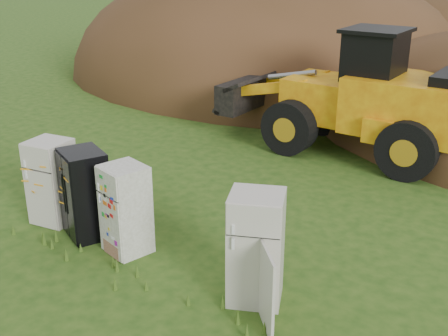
% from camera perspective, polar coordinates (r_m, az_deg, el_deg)
% --- Properties ---
extents(ground, '(120.00, 120.00, 0.00)m').
position_cam_1_polar(ground, '(10.45, -7.70, -8.90)').
color(ground, '#254913').
rests_on(ground, ground).
extents(fridge_leftmost, '(0.88, 0.85, 1.73)m').
position_cam_1_polar(fridge_leftmost, '(11.81, -17.05, -1.32)').
color(fridge_leftmost, beige).
rests_on(fridge_leftmost, ground).
extents(fridge_black_side, '(1.11, 1.01, 1.73)m').
position_cam_1_polar(fridge_black_side, '(11.06, -13.92, -2.56)').
color(fridge_black_side, black).
rests_on(fridge_black_side, ground).
extents(fridge_sticker, '(0.89, 0.85, 1.68)m').
position_cam_1_polar(fridge_sticker, '(10.32, -9.91, -4.16)').
color(fridge_sticker, white).
rests_on(fridge_sticker, ground).
extents(fridge_open_door, '(1.07, 1.04, 1.82)m').
position_cam_1_polar(fridge_open_door, '(8.79, 3.27, -8.10)').
color(fridge_open_door, beige).
rests_on(fridge_open_door, ground).
extents(wheel_loader, '(7.01, 2.90, 3.38)m').
position_cam_1_polar(wheel_loader, '(15.61, 11.81, 7.80)').
color(wheel_loader, yellow).
rests_on(wheel_loader, ground).
extents(dirt_mound_left, '(18.25, 13.69, 9.77)m').
position_cam_1_polar(dirt_mound_left, '(24.58, 3.76, 9.02)').
color(dirt_mound_left, '#402A14').
rests_on(dirt_mound_left, ground).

